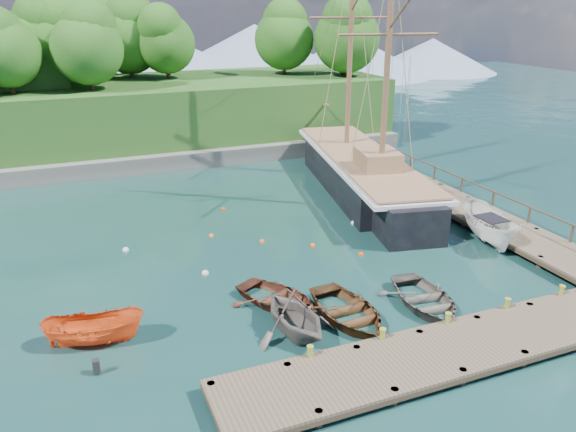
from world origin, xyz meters
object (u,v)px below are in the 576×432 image
rowboat_2 (348,319)px  rowboat_3 (425,306)px  motorboat_orange (96,344)px  rowboat_0 (278,305)px  cabin_boat_white (488,242)px  schooner (361,176)px  rowboat_1 (294,334)px

rowboat_2 → rowboat_3: bearing=-9.0°
rowboat_2 → motorboat_orange: bearing=164.4°
rowboat_0 → rowboat_2: size_ratio=0.90×
rowboat_0 → cabin_boat_white: bearing=-19.7°
schooner → rowboat_2: bearing=-109.5°
rowboat_1 → rowboat_2: 2.53m
rowboat_1 → motorboat_orange: size_ratio=1.01×
rowboat_0 → rowboat_3: (5.91, -2.57, 0.00)m
motorboat_orange → cabin_boat_white: bearing=-71.0°
rowboat_1 → rowboat_2: (2.52, 0.18, 0.00)m
rowboat_0 → rowboat_2: 3.18m
rowboat_1 → rowboat_3: (6.16, -0.15, 0.00)m
rowboat_2 → rowboat_3: 3.65m
rowboat_1 → rowboat_2: size_ratio=0.84×
rowboat_3 → cabin_boat_white: size_ratio=0.86×
rowboat_0 → motorboat_orange: (-7.74, -0.14, 0.00)m
rowboat_1 → rowboat_3: rowboat_1 is taller
rowboat_1 → rowboat_3: 6.16m
rowboat_0 → rowboat_2: rowboat_2 is taller
rowboat_2 → rowboat_3: (3.64, -0.33, 0.00)m
rowboat_2 → motorboat_orange: size_ratio=1.20×
rowboat_3 → motorboat_orange: (-13.65, 2.43, 0.00)m
rowboat_3 → motorboat_orange: bearing=176.2°
rowboat_1 → cabin_boat_white: rowboat_1 is taller
rowboat_1 → cabin_boat_white: (13.59, 4.41, 0.00)m
rowboat_1 → cabin_boat_white: 14.29m
motorboat_orange → rowboat_3: bearing=-86.9°
rowboat_0 → motorboat_orange: size_ratio=1.08×
rowboat_2 → motorboat_orange: 10.23m
rowboat_1 → rowboat_2: rowboat_1 is taller
motorboat_orange → schooner: schooner is taller
motorboat_orange → schooner: 22.87m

